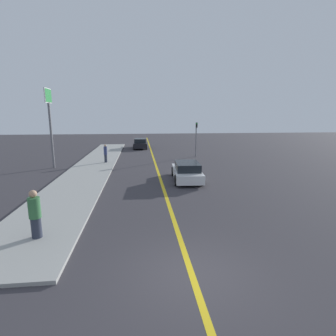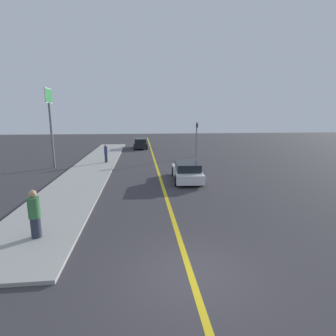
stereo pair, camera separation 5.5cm
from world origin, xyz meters
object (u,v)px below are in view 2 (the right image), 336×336
pedestrian_mid_group (106,153)px  roadside_sign (50,111)px  car_ahead_center (141,144)px  traffic_light (197,136)px  pedestrian_near_curb (35,214)px  car_near_right_lane (187,171)px

pedestrian_mid_group → roadside_sign: roadside_sign is taller
car_ahead_center → traffic_light: (6.25, -8.28, 1.69)m
pedestrian_near_curb → pedestrian_mid_group: size_ratio=1.06×
pedestrian_near_curb → traffic_light: size_ratio=0.48×
car_ahead_center → pedestrian_near_curb: pedestrian_near_curb is taller
pedestrian_near_curb → roadside_sign: size_ratio=0.27×
roadside_sign → traffic_light: bearing=19.7°
pedestrian_near_curb → traffic_light: bearing=62.1°
car_near_right_lane → roadside_sign: (-11.03, 5.73, 4.31)m
car_near_right_lane → traffic_light: (2.96, 10.73, 1.71)m
pedestrian_mid_group → roadside_sign: size_ratio=0.25×
car_ahead_center → car_near_right_lane: bearing=-79.3°
car_ahead_center → pedestrian_mid_group: 12.13m
car_ahead_center → pedestrian_mid_group: size_ratio=2.58×
car_near_right_lane → car_ahead_center: (-3.29, 19.01, 0.02)m
car_ahead_center → traffic_light: 10.51m
pedestrian_near_curb → roadside_sign: roadside_sign is taller
car_ahead_center → roadside_sign: 15.96m
car_near_right_lane → traffic_light: size_ratio=1.22×
car_ahead_center → pedestrian_near_curb: bearing=-97.3°
car_near_right_lane → car_ahead_center: bearing=102.8°
car_near_right_lane → pedestrian_mid_group: pedestrian_mid_group is taller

